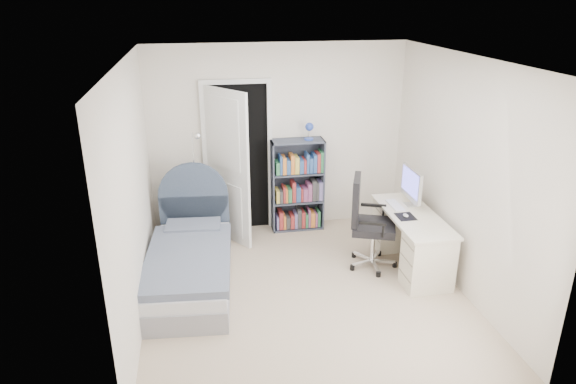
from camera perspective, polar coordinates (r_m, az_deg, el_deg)
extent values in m
cube|color=tan|center=(5.78, 1.89, -11.18)|extent=(3.40, 3.60, 0.05)
cube|color=white|center=(4.90, 2.26, 14.84)|extent=(3.40, 3.60, 0.05)
cube|color=silver|center=(6.91, -1.12, 5.98)|extent=(3.40, 0.05, 2.50)
cube|color=silver|center=(3.61, 8.20, -9.31)|extent=(3.40, 0.05, 2.50)
cube|color=silver|center=(5.14, -17.09, -0.47)|extent=(0.05, 3.60, 2.50)
cube|color=silver|center=(5.80, 18.97, 1.76)|extent=(0.05, 3.60, 2.50)
cube|color=black|center=(6.89, -5.59, 3.68)|extent=(0.80, 0.01, 2.00)
cube|color=white|center=(6.85, -9.16, 3.39)|extent=(0.06, 0.06, 2.00)
cube|color=white|center=(6.91, -2.02, 3.82)|extent=(0.06, 0.06, 2.00)
cube|color=white|center=(6.63, -5.90, 12.12)|extent=(0.92, 0.06, 0.06)
cube|color=white|center=(6.55, -6.76, 2.69)|extent=(0.50, 0.67, 2.00)
cube|color=gray|center=(5.88, -10.76, -9.33)|extent=(1.00, 1.88, 0.24)
cube|color=silver|center=(5.79, -10.88, -7.79)|extent=(0.98, 1.84, 0.14)
cube|color=slate|center=(5.66, -11.03, -7.27)|extent=(1.02, 1.61, 0.09)
cube|color=slate|center=(6.31, -10.48, -3.91)|extent=(0.67, 0.41, 0.11)
cube|color=#3B485C|center=(6.60, -10.25, -3.34)|extent=(0.86, 0.12, 0.72)
cylinder|color=#3B485C|center=(6.46, -10.46, -0.41)|extent=(0.86, 0.12, 0.86)
cylinder|color=#DCBB87|center=(6.81, -12.09, -3.71)|extent=(0.04, 0.04, 0.50)
cylinder|color=#DCBB87|center=(7.12, -12.03, -2.57)|extent=(0.04, 0.04, 0.50)
cylinder|color=#DCBB87|center=(6.81, -9.23, -3.53)|extent=(0.04, 0.04, 0.50)
cylinder|color=#DCBB87|center=(7.12, -9.30, -2.40)|extent=(0.04, 0.04, 0.50)
cube|color=#DCBB87|center=(6.87, -10.79, -1.25)|extent=(0.40, 0.40, 0.03)
cube|color=#DCBB87|center=(6.99, -10.62, -3.60)|extent=(0.36, 0.36, 0.02)
cube|color=#B24C33|center=(6.86, -11.23, -1.05)|extent=(0.16, 0.22, 0.03)
cube|color=#3F598C|center=(6.85, -11.25, -0.82)|extent=(0.15, 0.21, 0.03)
cube|color=#D8CC7F|center=(6.84, -11.26, -0.58)|extent=(0.14, 0.20, 0.03)
cylinder|color=silver|center=(6.79, -9.79, -5.86)|extent=(0.22, 0.22, 0.02)
cylinder|color=silver|center=(6.49, -10.20, 0.07)|extent=(0.02, 0.02, 1.51)
sphere|color=silver|center=(6.22, -10.02, 6.17)|extent=(0.09, 0.09, 0.09)
cube|color=#3E4555|center=(6.92, -1.76, 0.61)|extent=(0.02, 0.30, 1.26)
cube|color=#3E4555|center=(7.05, 3.76, 0.95)|extent=(0.02, 0.30, 1.26)
cube|color=#3E4555|center=(6.78, 1.06, 5.70)|extent=(0.71, 0.30, 0.02)
cube|color=#3E4555|center=(7.22, 0.99, -3.84)|extent=(0.71, 0.30, 0.02)
cube|color=#3E4555|center=(7.11, 0.80, 1.19)|extent=(0.71, 0.01, 1.26)
cube|color=#3E4555|center=(7.06, 1.01, -0.94)|extent=(0.67, 0.28, 0.02)
cube|color=#3E4555|center=(6.92, 1.03, 2.15)|extent=(0.67, 0.28, 0.02)
cylinder|color=#2743A9|center=(6.81, 2.32, 5.92)|extent=(0.12, 0.12, 0.02)
cylinder|color=silver|center=(6.79, 2.33, 6.57)|extent=(0.02, 0.02, 0.16)
sphere|color=#2743A9|center=(6.74, 2.39, 7.26)|extent=(0.11, 0.11, 0.11)
cube|color=#7F72B2|center=(7.11, -1.25, -3.27)|extent=(0.03, 0.21, 0.18)
cube|color=#B23333|center=(7.10, -0.85, -3.00)|extent=(0.05, 0.21, 0.25)
cube|color=orange|center=(7.12, -0.47, -3.17)|extent=(0.03, 0.21, 0.19)
cube|color=#3F3F3F|center=(7.13, -0.08, -3.23)|extent=(0.06, 0.21, 0.17)
cube|color=#B23333|center=(7.14, 0.39, -3.13)|extent=(0.05, 0.21, 0.19)
cube|color=#7F72B2|center=(7.14, 0.78, -2.99)|extent=(0.04, 0.21, 0.22)
cube|color=#3F3F3F|center=(7.14, 1.17, -2.77)|extent=(0.05, 0.21, 0.27)
cube|color=#B23333|center=(7.16, 1.60, -2.89)|extent=(0.05, 0.21, 0.23)
cube|color=#337F4C|center=(7.17, 1.97, -2.98)|extent=(0.03, 0.21, 0.20)
cube|color=#994C7F|center=(7.17, 2.26, -2.74)|extent=(0.03, 0.21, 0.25)
cube|color=orange|center=(7.19, 2.64, -2.88)|extent=(0.06, 0.21, 0.21)
cube|color=#994C7F|center=(7.20, 3.02, -2.89)|extent=(0.03, 0.21, 0.20)
cube|color=#337F4C|center=(7.20, 3.31, -2.77)|extent=(0.03, 0.21, 0.22)
cube|color=#D8BF4C|center=(6.96, -1.23, -0.34)|extent=(0.04, 0.21, 0.17)
cube|color=#3F3F3F|center=(6.96, -0.84, -0.33)|extent=(0.04, 0.21, 0.17)
cube|color=#B23333|center=(6.96, -0.52, -0.14)|extent=(0.03, 0.21, 0.21)
cube|color=orange|center=(6.97, -0.25, -0.22)|extent=(0.03, 0.21, 0.19)
cube|color=#337F4C|center=(6.98, 0.11, -0.20)|extent=(0.05, 0.21, 0.19)
cube|color=#B23333|center=(6.97, 0.55, 0.15)|extent=(0.05, 0.21, 0.27)
cube|color=#335999|center=(7.00, 1.03, -0.08)|extent=(0.06, 0.21, 0.21)
cube|color=#B23333|center=(7.01, 1.43, -0.16)|extent=(0.03, 0.21, 0.18)
cube|color=#994C7F|center=(7.02, 1.81, -0.13)|extent=(0.06, 0.21, 0.18)
cube|color=#994C7F|center=(7.02, 2.31, 0.14)|extent=(0.05, 0.21, 0.24)
cube|color=#3F3F3F|center=(7.03, 2.79, 0.32)|extent=(0.06, 0.21, 0.28)
cube|color=#3F3F3F|center=(7.04, 3.17, 0.26)|extent=(0.03, 0.21, 0.26)
cube|color=#7F72B2|center=(7.05, 3.55, 0.28)|extent=(0.06, 0.21, 0.26)
cube|color=#337F4C|center=(6.82, -1.24, 2.78)|extent=(0.05, 0.21, 0.17)
cube|color=#335999|center=(6.81, -0.88, 3.13)|extent=(0.03, 0.21, 0.25)
cube|color=orange|center=(6.82, -0.51, 3.08)|extent=(0.05, 0.21, 0.23)
cube|color=#335999|center=(6.84, -0.05, 2.95)|extent=(0.05, 0.21, 0.19)
cube|color=orange|center=(6.84, 0.40, 3.21)|extent=(0.05, 0.21, 0.25)
cube|color=#D8BF4C|center=(6.85, 0.88, 3.12)|extent=(0.06, 0.21, 0.22)
cube|color=#335999|center=(6.87, 1.39, 3.00)|extent=(0.05, 0.21, 0.18)
cube|color=#B23333|center=(6.88, 1.77, 3.03)|extent=(0.03, 0.21, 0.19)
cube|color=#335999|center=(6.87, 2.08, 3.34)|extent=(0.03, 0.21, 0.26)
cube|color=#335999|center=(6.89, 2.46, 3.14)|extent=(0.05, 0.21, 0.20)
cube|color=#335999|center=(6.90, 2.89, 3.32)|extent=(0.04, 0.21, 0.24)
cube|color=#B23333|center=(6.91, 3.28, 3.39)|extent=(0.04, 0.21, 0.26)
cube|color=#337F4C|center=(6.91, 3.68, 3.50)|extent=(0.05, 0.21, 0.28)
cube|color=beige|center=(6.14, 13.71, -2.57)|extent=(0.55, 1.38, 0.03)
cube|color=beige|center=(5.89, 15.28, -7.44)|extent=(0.51, 0.37, 0.64)
cube|color=beige|center=(6.68, 11.83, -3.55)|extent=(0.51, 0.37, 0.64)
cube|color=silver|center=(6.39, 13.52, -1.35)|extent=(0.15, 0.15, 0.01)
cube|color=silver|center=(6.37, 13.83, -0.47)|extent=(0.03, 0.06, 0.20)
cube|color=silver|center=(6.29, 13.58, 0.90)|extent=(0.04, 0.51, 0.37)
cube|color=#5D5CDF|center=(6.28, 13.40, 1.05)|extent=(0.00, 0.46, 0.29)
cube|color=white|center=(6.32, 11.84, -1.47)|extent=(0.12, 0.37, 0.02)
cube|color=black|center=(6.05, 12.93, -2.68)|extent=(0.20, 0.24, 0.00)
ellipsoid|color=white|center=(6.04, 12.95, -2.54)|extent=(0.06, 0.09, 0.03)
cube|color=silver|center=(6.32, 10.54, -7.58)|extent=(0.28, 0.14, 0.03)
cylinder|color=black|center=(6.34, 11.77, -7.90)|extent=(0.07, 0.07, 0.06)
cube|color=silver|center=(6.43, 9.69, -6.98)|extent=(0.21, 0.25, 0.03)
cylinder|color=black|center=(6.56, 10.07, -6.70)|extent=(0.07, 0.07, 0.06)
cube|color=silver|center=(6.39, 8.30, -7.10)|extent=(0.19, 0.26, 0.03)
cylinder|color=black|center=(6.48, 7.33, -6.94)|extent=(0.07, 0.07, 0.06)
cube|color=silver|center=(6.25, 8.24, -7.79)|extent=(0.28, 0.12, 0.03)
cylinder|color=black|center=(6.19, 7.16, -8.33)|extent=(0.07, 0.07, 0.06)
cube|color=silver|center=(6.20, 9.65, -8.10)|extent=(0.05, 0.29, 0.03)
cylinder|color=black|center=(6.11, 10.01, -8.97)|extent=(0.07, 0.07, 0.06)
cylinder|color=silver|center=(6.22, 9.40, -5.78)|extent=(0.07, 0.07, 0.43)
cube|color=black|center=(6.12, 9.53, -3.83)|extent=(0.63, 0.63, 0.09)
cube|color=black|center=(5.99, 7.58, -0.88)|extent=(0.22, 0.44, 0.56)
cube|color=black|center=(5.81, 9.38, -3.46)|extent=(0.30, 0.14, 0.03)
cube|color=black|center=(6.29, 9.48, -1.47)|extent=(0.30, 0.14, 0.03)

